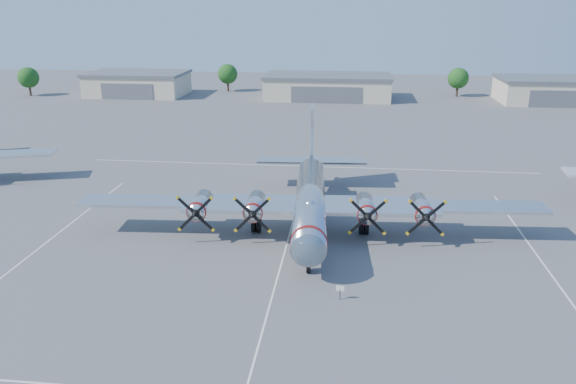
# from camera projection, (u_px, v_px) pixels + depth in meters

# --- Properties ---
(ground) EXTENTS (260.00, 260.00, 0.00)m
(ground) POSITION_uv_depth(u_px,v_px,m) (288.00, 241.00, 51.92)
(ground) COLOR #4F4F51
(ground) RESTS_ON ground
(parking_lines) EXTENTS (60.00, 50.08, 0.01)m
(parking_lines) POSITION_uv_depth(u_px,v_px,m) (286.00, 248.00, 50.27)
(parking_lines) COLOR silver
(parking_lines) RESTS_ON ground
(hangar_west) EXTENTS (22.60, 14.60, 5.40)m
(hangar_west) POSITION_uv_depth(u_px,v_px,m) (138.00, 83.00, 132.94)
(hangar_west) COLOR beige
(hangar_west) RESTS_ON ground
(hangar_center) EXTENTS (28.60, 14.60, 5.40)m
(hangar_center) POSITION_uv_depth(u_px,v_px,m) (328.00, 86.00, 128.20)
(hangar_center) COLOR beige
(hangar_center) RESTS_ON ground
(hangar_east) EXTENTS (20.60, 14.60, 5.40)m
(hangar_east) POSITION_uv_depth(u_px,v_px,m) (546.00, 90.00, 123.15)
(hangar_east) COLOR beige
(hangar_east) RESTS_ON ground
(tree_far_west) EXTENTS (4.80, 4.80, 6.64)m
(tree_far_west) POSITION_uv_depth(u_px,v_px,m) (28.00, 78.00, 131.36)
(tree_far_west) COLOR #382619
(tree_far_west) RESTS_ON ground
(tree_west) EXTENTS (4.80, 4.80, 6.64)m
(tree_west) POSITION_uv_depth(u_px,v_px,m) (228.00, 74.00, 137.92)
(tree_west) COLOR #382619
(tree_west) RESTS_ON ground
(tree_east) EXTENTS (4.80, 4.80, 6.64)m
(tree_east) POSITION_uv_depth(u_px,v_px,m) (458.00, 78.00, 130.24)
(tree_east) COLOR #382619
(tree_east) RESTS_ON ground
(main_bomber_b29) EXTENTS (45.29, 32.41, 9.63)m
(main_bomber_b29) POSITION_uv_depth(u_px,v_px,m) (310.00, 225.00, 55.50)
(main_bomber_b29) COLOR silver
(main_bomber_b29) RESTS_ON ground
(info_placard) EXTENTS (0.60, 0.10, 1.14)m
(info_placard) POSITION_uv_depth(u_px,v_px,m) (340.00, 290.00, 41.38)
(info_placard) COLOR black
(info_placard) RESTS_ON ground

